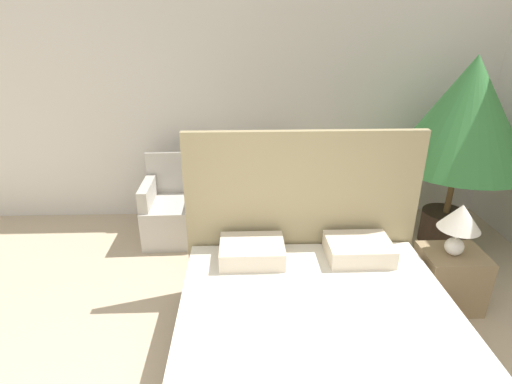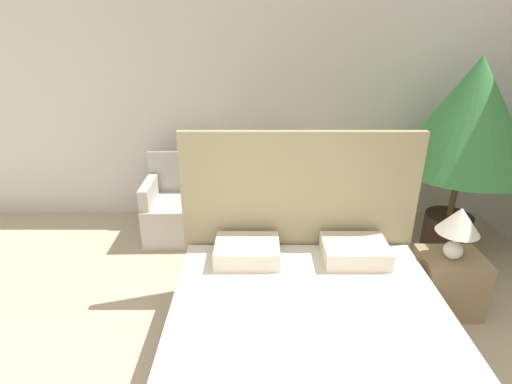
{
  "view_description": "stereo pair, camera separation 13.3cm",
  "coord_description": "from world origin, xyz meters",
  "px_view_note": "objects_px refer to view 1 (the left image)",
  "views": [
    {
      "loc": [
        0.08,
        -0.54,
        2.18
      ],
      "look_at": [
        0.2,
        2.84,
        0.73
      ],
      "focal_mm": 28.0,
      "sensor_mm": 36.0,
      "label": 1
    },
    {
      "loc": [
        0.21,
        -0.55,
        2.18
      ],
      "look_at": [
        0.2,
        2.84,
        0.73
      ],
      "focal_mm": 28.0,
      "sensor_mm": 36.0,
      "label": 2
    }
  ],
  "objects_px": {
    "potted_palm": "(466,118)",
    "nightstand": "(449,279)",
    "bed": "(321,350)",
    "armchair_near_window_right": "(266,211)",
    "table_lamp": "(460,221)",
    "armchair_near_window_left": "(176,213)"
  },
  "relations": [
    {
      "from": "armchair_near_window_left",
      "to": "nightstand",
      "type": "bearing_deg",
      "value": -28.19
    },
    {
      "from": "bed",
      "to": "nightstand",
      "type": "relative_size",
      "value": 4.47
    },
    {
      "from": "armchair_near_window_right",
      "to": "bed",
      "type": "bearing_deg",
      "value": -91.09
    },
    {
      "from": "armchair_near_window_right",
      "to": "potted_palm",
      "type": "relative_size",
      "value": 0.46
    },
    {
      "from": "bed",
      "to": "potted_palm",
      "type": "xyz_separation_m",
      "value": [
        1.64,
        1.78,
        1.05
      ]
    },
    {
      "from": "armchair_near_window_left",
      "to": "armchair_near_window_right",
      "type": "xyz_separation_m",
      "value": [
        0.97,
        -0.0,
        0.0
      ]
    },
    {
      "from": "bed",
      "to": "armchair_near_window_right",
      "type": "height_order",
      "value": "bed"
    },
    {
      "from": "armchair_near_window_right",
      "to": "potted_palm",
      "type": "distance_m",
      "value": 2.15
    },
    {
      "from": "armchair_near_window_right",
      "to": "table_lamp",
      "type": "relative_size",
      "value": 2.06
    },
    {
      "from": "nightstand",
      "to": "potted_palm",
      "type": "bearing_deg",
      "value": 66.19
    },
    {
      "from": "bed",
      "to": "armchair_near_window_left",
      "type": "height_order",
      "value": "bed"
    },
    {
      "from": "bed",
      "to": "nightstand",
      "type": "xyz_separation_m",
      "value": [
        1.2,
        0.77,
        -0.04
      ]
    },
    {
      "from": "armchair_near_window_left",
      "to": "potted_palm",
      "type": "relative_size",
      "value": 0.46
    },
    {
      "from": "bed",
      "to": "table_lamp",
      "type": "relative_size",
      "value": 5.13
    },
    {
      "from": "armchair_near_window_left",
      "to": "potted_palm",
      "type": "bearing_deg",
      "value": -5.43
    },
    {
      "from": "potted_palm",
      "to": "nightstand",
      "type": "relative_size",
      "value": 3.88
    },
    {
      "from": "armchair_near_window_left",
      "to": "nightstand",
      "type": "xyz_separation_m",
      "value": [
        2.39,
        -1.23,
        -0.04
      ]
    },
    {
      "from": "armchair_near_window_left",
      "to": "armchair_near_window_right",
      "type": "height_order",
      "value": "same"
    },
    {
      "from": "potted_palm",
      "to": "table_lamp",
      "type": "xyz_separation_m",
      "value": [
        -0.47,
        -1.03,
        -0.55
      ]
    },
    {
      "from": "bed",
      "to": "potted_palm",
      "type": "relative_size",
      "value": 1.15
    },
    {
      "from": "armchair_near_window_right",
      "to": "potted_palm",
      "type": "xyz_separation_m",
      "value": [
        1.86,
        -0.22,
        1.05
      ]
    },
    {
      "from": "armchair_near_window_left",
      "to": "potted_palm",
      "type": "xyz_separation_m",
      "value": [
        2.83,
        -0.22,
        1.05
      ]
    }
  ]
}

